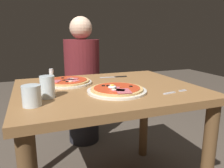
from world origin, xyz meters
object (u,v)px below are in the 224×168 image
fork (173,92)px  salt_shaker (51,74)px  dining_table (107,107)px  knife (115,77)px  pizza_foreground (117,90)px  water_glass_far (48,88)px  diner_person (83,85)px  water_glass_near (32,97)px  pizza_across_left (68,82)px

fork → salt_shaker: salt_shaker is taller
dining_table → knife: 0.31m
pizza_foreground → water_glass_far: size_ratio=2.95×
knife → diner_person: (-0.11, 0.55, -0.17)m
water_glass_far → knife: (0.49, 0.35, -0.04)m
pizza_foreground → fork: 0.30m
knife → salt_shaker: salt_shaker is taller
dining_table → water_glass_far: 0.39m
water_glass_near → pizza_foreground: bearing=10.7°
water_glass_near → knife: size_ratio=0.46×
salt_shaker → water_glass_near: bearing=-103.4°
water_glass_near → dining_table: bearing=26.7°
pizza_foreground → diner_person: diner_person is taller
pizza_foreground → salt_shaker: size_ratio=4.70×
dining_table → salt_shaker: (-0.28, 0.37, 0.16)m
dining_table → fork: 0.39m
dining_table → diner_person: size_ratio=0.87×
dining_table → pizza_foreground: 0.19m
water_glass_near → fork: (0.69, -0.04, -0.04)m
fork → knife: bearing=105.0°
pizza_across_left → fork: bearing=-40.5°
dining_table → water_glass_near: bearing=-153.3°
dining_table → pizza_foreground: (0.01, -0.13, 0.14)m
knife → pizza_across_left: bearing=-166.8°
knife → water_glass_far: bearing=-144.3°
knife → fork: bearing=-75.0°
pizza_across_left → knife: size_ratio=1.50×
water_glass_far → diner_person: 1.00m
dining_table → salt_shaker: 0.49m
pizza_foreground → water_glass_near: bearing=-169.3°
dining_table → fork: bearing=-41.3°
knife → diner_person: size_ratio=0.17×
water_glass_far → diner_person: bearing=67.3°
dining_table → pizza_foreground: bearing=-86.5°
water_glass_near → diner_person: (0.45, 1.01, -0.21)m
pizza_foreground → water_glass_near: size_ratio=3.48×
pizza_foreground → diner_person: (0.03, 0.93, -0.18)m
water_glass_far → salt_shaker: bearing=82.4°
pizza_foreground → knife: 0.40m
pizza_foreground → water_glass_near: (-0.42, -0.08, 0.03)m
pizza_across_left → water_glass_far: water_glass_far is taller
dining_table → water_glass_far: water_glass_far is taller
diner_person → water_glass_far: bearing=67.3°
pizza_across_left → knife: pizza_across_left is taller
fork → knife: size_ratio=0.81×
water_glass_far → salt_shaker: water_glass_far is taller
pizza_foreground → knife: size_ratio=1.61×
pizza_foreground → diner_person: size_ratio=0.27×
water_glass_far → dining_table: bearing=17.2°
dining_table → pizza_across_left: size_ratio=3.49×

